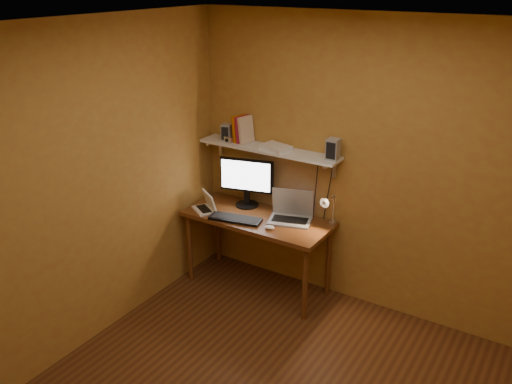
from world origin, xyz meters
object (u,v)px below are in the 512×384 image
Objects in this scene: speaker_left at (227,132)px; netbook at (206,205)px; desk at (257,225)px; keyboard at (235,219)px; mouse at (270,227)px; shelf_camera at (228,140)px; router at (276,147)px; laptop at (291,212)px; monitor at (247,180)px; speaker_right at (333,149)px; desk_lamp at (329,207)px; wall_shelf at (269,149)px.

netbook is at bearing -109.57° from speaker_left.
desk is 2.88× the size of keyboard.
mouse is (0.23, -0.17, 0.10)m from desk.
speaker_left is 1.67× the size of shelf_camera.
netbook is 0.89m from router.
laptop is 4.64× the size of shelf_camera.
monitor is at bearing 93.57° from keyboard.
netbook is 1.84× the size of speaker_left.
speaker_right reaches higher than netbook.
mouse is at bearing 29.16° from netbook.
mouse reaches higher than keyboard.
netbook is at bearing -145.89° from monitor.
desk_lamp is at bearing -17.27° from monitor.
router is at bearing -12.94° from monitor.
shelf_camera reaches higher than keyboard.
speaker_right reaches higher than monitor.
speaker_left is 0.55m from router.
netbook is 0.61× the size of keyboard.
desk is at bearing -164.62° from speaker_right.
shelf_camera reaches higher than router.
desk_lamp is at bearing 17.29° from mouse.
wall_shelf is 14.82× the size of mouse.
desk_lamp is 3.91× the size of shelf_camera.
wall_shelf is 5.29× the size of router.
monitor is (-0.23, -0.02, -0.34)m from wall_shelf.
wall_shelf is 4.74× the size of netbook.
speaker_left is (0.03, 0.32, 0.65)m from netbook.
laptop is at bearing 21.20° from desk.
desk_lamp is at bearing -5.12° from router.
shelf_camera is at bearing 179.41° from monitor.
netbook is 0.73m from mouse.
desk_lamp is 2.34× the size of speaker_left.
wall_shelf is 0.73m from mouse.
monitor reaches higher than desk.
wall_shelf is 2.88× the size of keyboard.
router is (-0.58, 0.05, 0.44)m from desk_lamp.
monitor is 3.25× the size of speaker_left.
speaker_left is 1.10m from speaker_right.
keyboard is (0.36, -0.04, -0.04)m from netbook.
shelf_camera is (-0.18, -0.04, 0.38)m from monitor.
mouse is at bearing -67.03° from router.
shelf_camera is 0.50m from router.
speaker_left reaches higher than wall_shelf.
desk_lamp is at bearing 0.09° from shelf_camera.
mouse is at bearing -145.77° from desk_lamp.
router reaches higher than mouse.
monitor is 0.46m from netbook.
router is (0.31, 0.01, 0.38)m from monitor.
netbook is at bearing -179.38° from laptop.
speaker_right is (0.64, 0.20, 0.80)m from desk.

